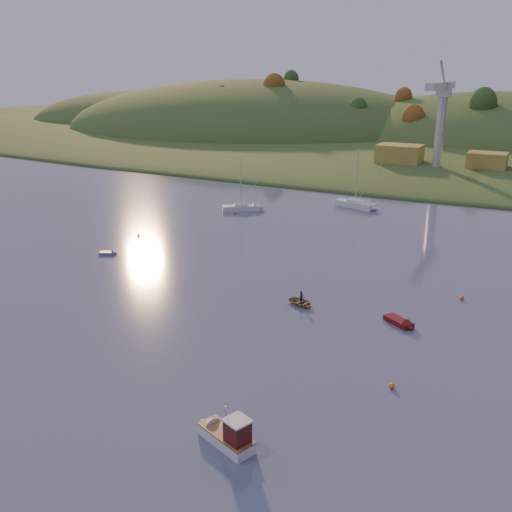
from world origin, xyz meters
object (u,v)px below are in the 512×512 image
at_px(grey_dinghy, 111,253).
at_px(red_tender, 404,324).
at_px(sailboat_near, 241,207).
at_px(sailboat_far, 355,204).
at_px(canoe, 301,302).
at_px(fishing_boat, 223,432).

bearing_deg(grey_dinghy, red_tender, -31.23).
height_order(sailboat_near, sailboat_far, sailboat_far).
relative_size(sailboat_far, canoe, 3.39).
xyz_separation_m(fishing_boat, sailboat_far, (-14.35, 74.88, -0.03)).
xyz_separation_m(sailboat_near, grey_dinghy, (-3.66, -32.38, -0.46)).
distance_m(canoe, red_tender, 11.57).
bearing_deg(sailboat_near, red_tender, -78.03).
height_order(sailboat_near, grey_dinghy, sailboat_near).
bearing_deg(sailboat_near, grey_dinghy, -131.06).
bearing_deg(fishing_boat, red_tender, -84.05).
distance_m(fishing_boat, sailboat_far, 76.24).
distance_m(red_tender, grey_dinghy, 43.48).
xyz_separation_m(fishing_boat, sailboat_near, (-32.68, 62.47, -0.10)).
bearing_deg(sailboat_far, sailboat_near, -129.00).
xyz_separation_m(sailboat_far, red_tender, (21.20, -49.82, -0.46)).
bearing_deg(sailboat_far, fishing_boat, -62.25).
xyz_separation_m(sailboat_near, sailboat_far, (18.33, 12.41, 0.07)).
xyz_separation_m(canoe, grey_dinghy, (-31.63, 4.70, -0.14)).
bearing_deg(fishing_boat, sailboat_far, -57.91).
distance_m(sailboat_near, sailboat_far, 22.14).
relative_size(sailboat_near, red_tender, 2.48).
relative_size(fishing_boat, canoe, 1.70).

